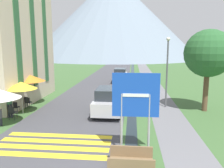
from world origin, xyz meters
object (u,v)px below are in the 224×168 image
Objects in this scene: hotel_building at (3,30)px; parked_car_far at (120,75)px; parked_car_near at (109,101)px; cafe_umbrella_rear_orange at (30,78)px; streetlamp at (167,66)px; cafe_chair_far_right at (26,101)px; person_standing_terrace at (9,103)px; footbridge at (131,163)px; cafe_umbrella_middle_yellow at (21,85)px; cafe_chair_middle at (15,107)px; road_sign at (136,101)px; cafe_chair_near_right at (12,112)px; cafe_chair_far_left at (28,102)px; tree_by_path at (208,54)px.

hotel_building reaches higher than parked_car_far.
parked_car_near is 6.87m from cafe_umbrella_rear_orange.
streetlamp is (13.17, -0.75, -2.81)m from hotel_building.
person_standing_terrace reaches higher than cafe_chair_far_right.
footbridge is 9.97m from cafe_umbrella_middle_yellow.
cafe_chair_middle is at bearing -87.69° from cafe_umbrella_rear_orange.
cafe_chair_far_right is at bearing 107.96° from cafe_umbrella_middle_yellow.
cafe_chair_far_right is 1.90m from cafe_umbrella_rear_orange.
parked_car_near is at bearing -16.14° from cafe_umbrella_rear_orange.
cafe_chair_middle is at bearing 149.40° from road_sign.
cafe_chair_far_right is 2.81m from cafe_chair_near_right.
parked_car_far is 14.52m from cafe_chair_far_left.
person_standing_terrace is at bearing -166.77° from parked_car_near.
person_standing_terrace is at bearing -112.34° from parked_car_far.
tree_by_path is (12.99, 0.61, 3.58)m from cafe_chair_far_left.
cafe_umbrella_rear_orange is (-6.48, -11.96, 1.22)m from parked_car_far.
cafe_chair_middle is (-0.22, -1.37, 0.00)m from cafe_chair_far_left.
cafe_chair_near_right is (0.45, -1.21, 0.00)m from cafe_chair_middle.
cafe_chair_far_left is at bearing 86.54° from person_standing_terrace.
parked_car_near reaches higher than cafe_chair_middle.
cafe_chair_middle is at bearing -162.26° from cafe_umbrella_middle_yellow.
cafe_chair_far_left is (-7.92, 6.18, -1.77)m from road_sign.
person_standing_terrace is (2.69, -4.33, -4.93)m from hotel_building.
road_sign is 1.57× the size of cafe_umbrella_middle_yellow.
footbridge is 0.42× the size of parked_car_near.
cafe_umbrella_rear_orange reaches higher than cafe_chair_near_right.
cafe_chair_near_right is 0.15× the size of tree_by_path.
streetlamp reaches higher than parked_car_far.
person_standing_terrace is (-0.36, 0.40, 0.49)m from cafe_chair_near_right.
cafe_chair_near_right is at bearing -48.04° from person_standing_terrace.
cafe_chair_far_left is at bearing -115.12° from parked_car_far.
streetlamp is at bearing 28.15° from cafe_chair_near_right.
streetlamp reaches higher than cafe_chair_near_right.
footbridge is 0.99× the size of person_standing_terrace.
footbridge is at bearing -39.81° from cafe_umbrella_middle_yellow.
cafe_chair_middle is 0.36× the size of cafe_umbrella_rear_orange.
hotel_building reaches higher than cafe_chair_middle.
person_standing_terrace is at bearing -161.14° from streetlamp.
road_sign reaches higher than cafe_umbrella_middle_yellow.
footbridge is at bearing -52.55° from cafe_chair_middle.
cafe_umbrella_middle_yellow is (0.23, -1.23, 1.46)m from cafe_chair_far_left.
cafe_umbrella_rear_orange reaches higher than cafe_chair_far_right.
streetlamp is 2.93m from tree_by_path.
tree_by_path is at bearing -26.31° from cafe_chair_far_right.
person_standing_terrace is (-0.13, -2.17, 0.49)m from cafe_chair_far_left.
person_standing_terrace is (0.09, -0.81, 0.49)m from cafe_chair_middle.
cafe_chair_far_right is at bearing 121.33° from cafe_chair_far_left.
parked_car_far is 13.66m from cafe_umbrella_rear_orange.
hotel_building reaches higher than cafe_chair_near_right.
cafe_chair_far_right is at bearing 136.08° from footbridge.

